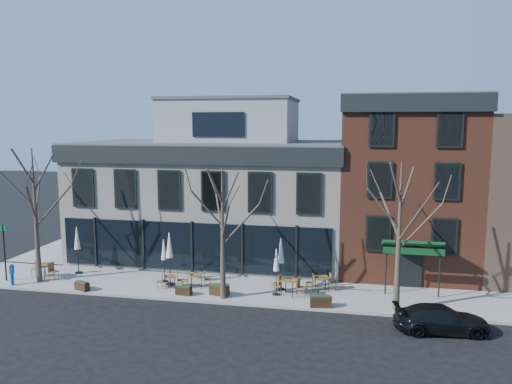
% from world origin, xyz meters
% --- Properties ---
extents(ground, '(120.00, 120.00, 0.00)m').
position_xyz_m(ground, '(0.00, 0.00, 0.00)').
color(ground, black).
rests_on(ground, ground).
extents(sidewalk_front, '(33.50, 4.70, 0.15)m').
position_xyz_m(sidewalk_front, '(3.25, -2.15, 0.07)').
color(sidewalk_front, gray).
rests_on(sidewalk_front, ground).
extents(sidewalk_side, '(4.50, 12.00, 0.15)m').
position_xyz_m(sidewalk_side, '(-11.25, 6.00, 0.07)').
color(sidewalk_side, gray).
rests_on(sidewalk_side, ground).
extents(corner_building, '(18.39, 10.39, 11.10)m').
position_xyz_m(corner_building, '(0.07, 5.07, 4.72)').
color(corner_building, silver).
rests_on(corner_building, ground).
extents(red_brick_building, '(8.20, 11.78, 11.18)m').
position_xyz_m(red_brick_building, '(13.00, 4.98, 5.64)').
color(red_brick_building, brown).
rests_on(red_brick_building, ground).
extents(tree_corner, '(3.93, 3.98, 7.92)m').
position_xyz_m(tree_corner, '(-8.49, -3.20, 4.25)').
color(tree_corner, '#382B21').
rests_on(tree_corner, sidewalk_front).
extents(tree_mid, '(3.50, 3.55, 7.04)m').
position_xyz_m(tree_mid, '(3.01, -3.90, 3.79)').
color(tree_mid, '#382B21').
rests_on(tree_mid, sidewalk_front).
extents(tree_right, '(3.72, 3.77, 7.48)m').
position_xyz_m(tree_right, '(12.01, -3.90, 4.02)').
color(tree_right, '#382B21').
rests_on(tree_right, sidewalk_front).
extents(sign_pole, '(0.50, 0.10, 3.40)m').
position_xyz_m(sign_pole, '(-10.50, -3.50, 2.07)').
color(sign_pole, black).
rests_on(sign_pole, sidewalk_front).
extents(parked_sedan, '(4.42, 2.19, 1.23)m').
position_xyz_m(parked_sedan, '(13.84, -5.91, 0.62)').
color(parked_sedan, black).
rests_on(parked_sedan, ground).
extents(call_box, '(0.26, 0.26, 1.29)m').
position_xyz_m(call_box, '(-9.58, -4.17, 0.84)').
color(call_box, '#0D46B2').
rests_on(call_box, sidewalk_front).
extents(cafe_set_0, '(2.05, 0.99, 1.05)m').
position_xyz_m(cafe_set_0, '(-8.50, -2.65, 0.69)').
color(cafe_set_0, brown).
rests_on(cafe_set_0, sidewalk_front).
extents(cafe_set_2, '(1.61, 0.95, 0.83)m').
position_xyz_m(cafe_set_2, '(-0.41, -2.83, 0.58)').
color(cafe_set_2, brown).
rests_on(cafe_set_2, sidewalk_front).
extents(cafe_set_3, '(1.79, 0.95, 0.92)m').
position_xyz_m(cafe_set_3, '(1.04, -2.50, 0.62)').
color(cafe_set_3, brown).
rests_on(cafe_set_3, sidewalk_front).
extents(cafe_set_4, '(2.06, 0.98, 1.05)m').
position_xyz_m(cafe_set_4, '(6.42, -2.77, 0.69)').
color(cafe_set_4, brown).
rests_on(cafe_set_4, sidewalk_front).
extents(cafe_set_5, '(1.87, 1.00, 0.96)m').
position_xyz_m(cafe_set_5, '(8.14, -1.65, 0.64)').
color(cafe_set_5, brown).
rests_on(cafe_set_5, sidewalk_front).
extents(umbrella_0, '(0.48, 0.48, 2.97)m').
position_xyz_m(umbrella_0, '(-7.05, -1.32, 2.25)').
color(umbrella_0, black).
rests_on(umbrella_0, sidewalk_front).
extents(umbrella_1, '(0.41, 0.41, 2.58)m').
position_xyz_m(umbrella_1, '(-1.13, -1.88, 1.97)').
color(umbrella_1, black).
rests_on(umbrella_1, sidewalk_front).
extents(umbrella_2, '(0.49, 0.49, 3.09)m').
position_xyz_m(umbrella_2, '(-0.61, -2.30, 2.33)').
color(umbrella_2, black).
rests_on(umbrella_2, sidewalk_front).
extents(umbrella_3, '(0.42, 0.42, 2.60)m').
position_xyz_m(umbrella_3, '(5.72, -2.85, 1.98)').
color(umbrella_3, black).
rests_on(umbrella_3, sidewalk_front).
extents(umbrella_4, '(0.48, 0.48, 3.00)m').
position_xyz_m(umbrella_4, '(5.84, -1.98, 2.26)').
color(umbrella_4, black).
rests_on(umbrella_4, sidewalk_front).
extents(planter_0, '(0.97, 0.65, 0.50)m').
position_xyz_m(planter_0, '(-5.14, -4.20, 0.40)').
color(planter_0, black).
rests_on(planter_0, sidewalk_front).
extents(planter_1, '(0.92, 0.45, 0.50)m').
position_xyz_m(planter_1, '(0.75, -3.82, 0.40)').
color(planter_1, black).
rests_on(planter_1, sidewalk_front).
extents(planter_2, '(1.12, 0.61, 0.59)m').
position_xyz_m(planter_2, '(2.68, -3.50, 0.44)').
color(planter_2, '#311D10').
rests_on(planter_2, sidewalk_front).
extents(planter_3, '(1.15, 0.59, 0.61)m').
position_xyz_m(planter_3, '(8.25, -4.20, 0.45)').
color(planter_3, black).
rests_on(planter_3, sidewalk_front).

